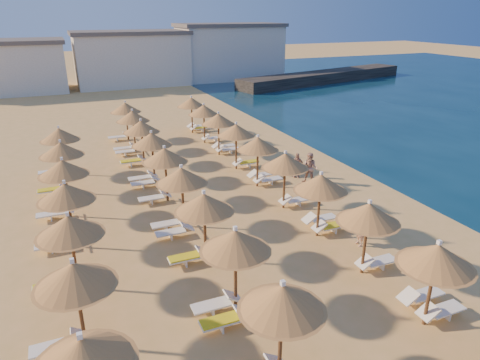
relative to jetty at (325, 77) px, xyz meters
name	(u,v)px	position (x,y,z in m)	size (l,w,h in m)	color
ground	(254,239)	(-29.19, -38.71, -0.75)	(220.00, 220.00, 0.00)	#E2A863
jetty	(325,77)	(0.00, 0.00, 0.00)	(30.00, 4.00, 1.50)	black
hotel_blocks	(136,58)	(-25.75, 8.52, 2.95)	(46.84, 9.52, 8.10)	white
parasol_row_east	(285,162)	(-26.36, -36.26, 1.84)	(2.44, 35.27, 3.17)	brown
parasol_row_west	(182,177)	(-31.79, -36.26, 1.84)	(2.44, 35.27, 3.17)	brown
parasol_row_inland	(66,193)	(-36.82, -36.26, 1.84)	(2.44, 22.14, 3.17)	brown
loungers	(210,216)	(-30.50, -36.32, -0.41)	(13.63, 34.30, 0.66)	white
beachgoer_b	(310,168)	(-23.28, -33.83, 0.21)	(0.94, 0.73, 1.93)	tan
beachgoer_c	(297,165)	(-23.45, -32.58, 0.04)	(0.93, 0.39, 1.58)	tan
beachgoer_a	(361,230)	(-25.09, -41.01, 0.01)	(0.56, 0.37, 1.53)	tan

